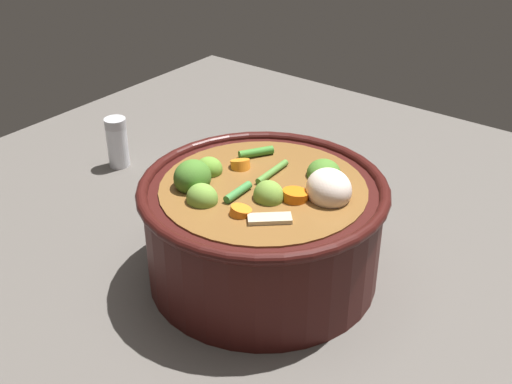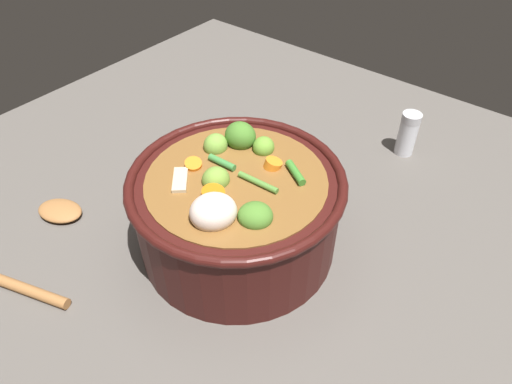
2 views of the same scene
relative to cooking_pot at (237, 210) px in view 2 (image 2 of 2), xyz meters
The scene contains 4 objects.
ground_plane 0.06m from the cooking_pot, 11.56° to the right, with size 1.10×1.10×0.00m, color #514C47.
cooking_pot is the anchor object (origin of this frame).
wooden_spoon 0.28m from the cooking_pot, 128.67° to the left, with size 0.19×0.21×0.01m.
salt_shaker 0.34m from the cooking_pot, 14.30° to the right, with size 0.03×0.03×0.07m.
Camera 2 is at (-0.32, -0.28, 0.47)m, focal length 32.80 mm.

